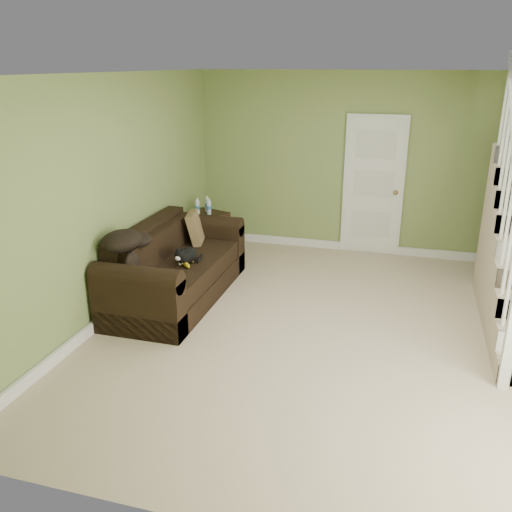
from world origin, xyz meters
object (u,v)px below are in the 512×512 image
Objects in this scene: sofa at (174,270)px; banana at (186,265)px; cat at (186,256)px; side_table at (205,234)px.

banana is (0.25, -0.20, 0.17)m from sofa.
cat is (0.21, -0.10, 0.24)m from sofa.
sofa is at bearing -83.01° from side_table.
sofa reaches higher than banana.
cat is at bearing -76.27° from side_table.
side_table is 4.42× the size of banana.
sofa reaches higher than cat.
sofa reaches higher than side_table.
cat reaches higher than banana.
cat is at bearing -25.10° from sofa.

